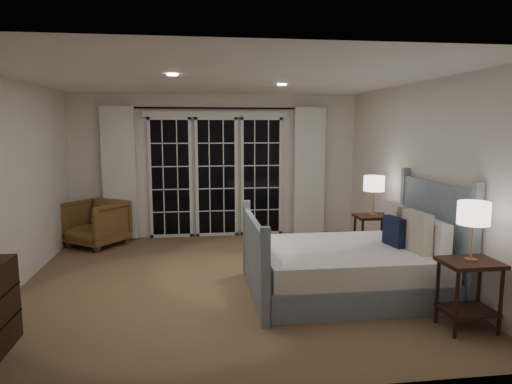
{
  "coord_description": "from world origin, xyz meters",
  "views": [
    {
      "loc": [
        -0.38,
        -5.55,
        1.92
      ],
      "look_at": [
        0.44,
        0.55,
        1.05
      ],
      "focal_mm": 32.0,
      "sensor_mm": 36.0,
      "label": 1
    }
  ],
  "objects": [
    {
      "name": "floor",
      "position": [
        0.0,
        0.0,
        0.0
      ],
      "size": [
        5.0,
        5.0,
        0.0
      ],
      "primitive_type": "plane",
      "color": "brown",
      "rests_on": "ground"
    },
    {
      "name": "ceiling",
      "position": [
        0.0,
        0.0,
        2.5
      ],
      "size": [
        5.0,
        5.0,
        0.0
      ],
      "primitive_type": "plane",
      "rotation": [
        3.14,
        0.0,
        0.0
      ],
      "color": "white",
      "rests_on": "wall_back"
    },
    {
      "name": "wall_left",
      "position": [
        -2.5,
        0.0,
        1.25
      ],
      "size": [
        0.02,
        5.0,
        2.5
      ],
      "primitive_type": "cube",
      "color": "white",
      "rests_on": "floor"
    },
    {
      "name": "wall_right",
      "position": [
        2.5,
        0.0,
        1.25
      ],
      "size": [
        0.02,
        5.0,
        2.5
      ],
      "primitive_type": "cube",
      "color": "white",
      "rests_on": "floor"
    },
    {
      "name": "wall_back",
      "position": [
        0.0,
        2.5,
        1.25
      ],
      "size": [
        5.0,
        0.02,
        2.5
      ],
      "primitive_type": "cube",
      "color": "white",
      "rests_on": "floor"
    },
    {
      "name": "wall_front",
      "position": [
        0.0,
        -2.5,
        1.25
      ],
      "size": [
        5.0,
        0.02,
        2.5
      ],
      "primitive_type": "cube",
      "color": "white",
      "rests_on": "floor"
    },
    {
      "name": "french_doors",
      "position": [
        0.0,
        2.46,
        1.09
      ],
      "size": [
        2.5,
        0.04,
        2.2
      ],
      "color": "black",
      "rests_on": "wall_back"
    },
    {
      "name": "curtain_rod",
      "position": [
        0.0,
        2.4,
        2.25
      ],
      "size": [
        3.5,
        0.03,
        0.03
      ],
      "primitive_type": "cylinder",
      "rotation": [
        0.0,
        1.57,
        0.0
      ],
      "color": "black",
      "rests_on": "wall_back"
    },
    {
      "name": "curtain_left",
      "position": [
        -1.65,
        2.38,
        1.15
      ],
      "size": [
        0.55,
        0.1,
        2.25
      ],
      "primitive_type": "cube",
      "color": "white",
      "rests_on": "curtain_rod"
    },
    {
      "name": "curtain_right",
      "position": [
        1.65,
        2.38,
        1.15
      ],
      "size": [
        0.55,
        0.1,
        2.25
      ],
      "primitive_type": "cube",
      "color": "white",
      "rests_on": "curtain_rod"
    },
    {
      "name": "downlight_a",
      "position": [
        0.8,
        0.6,
        2.49
      ],
      "size": [
        0.12,
        0.12,
        0.01
      ],
      "primitive_type": "cylinder",
      "color": "white",
      "rests_on": "ceiling"
    },
    {
      "name": "downlight_b",
      "position": [
        -0.6,
        -0.4,
        2.49
      ],
      "size": [
        0.12,
        0.12,
        0.01
      ],
      "primitive_type": "cylinder",
      "color": "white",
      "rests_on": "ceiling"
    },
    {
      "name": "bed",
      "position": [
        1.42,
        -0.59,
        0.33
      ],
      "size": [
        2.21,
        1.58,
        1.29
      ],
      "color": "#8897A4",
      "rests_on": "floor"
    },
    {
      "name": "nightstand_left",
      "position": [
        2.19,
        -1.69,
        0.45
      ],
      "size": [
        0.52,
        0.42,
        0.68
      ],
      "color": "black",
      "rests_on": "floor"
    },
    {
      "name": "nightstand_right",
      "position": [
        2.19,
        0.7,
        0.43
      ],
      "size": [
        0.5,
        0.4,
        0.65
      ],
      "color": "black",
      "rests_on": "floor"
    },
    {
      "name": "lamp_left",
      "position": [
        2.19,
        -1.69,
        1.13
      ],
      "size": [
        0.29,
        0.29,
        0.56
      ],
      "color": "tan",
      "rests_on": "nightstand_left"
    },
    {
      "name": "lamp_right",
      "position": [
        2.19,
        0.7,
        1.11
      ],
      "size": [
        0.3,
        0.3,
        0.58
      ],
      "color": "tan",
      "rests_on": "nightstand_right"
    },
    {
      "name": "armchair",
      "position": [
        -1.99,
        2.01,
        0.37
      ],
      "size": [
        1.13,
        1.13,
        0.75
      ],
      "primitive_type": "imported",
      "rotation": [
        0.0,
        0.0,
        -0.62
      ],
      "color": "brown",
      "rests_on": "floor"
    }
  ]
}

